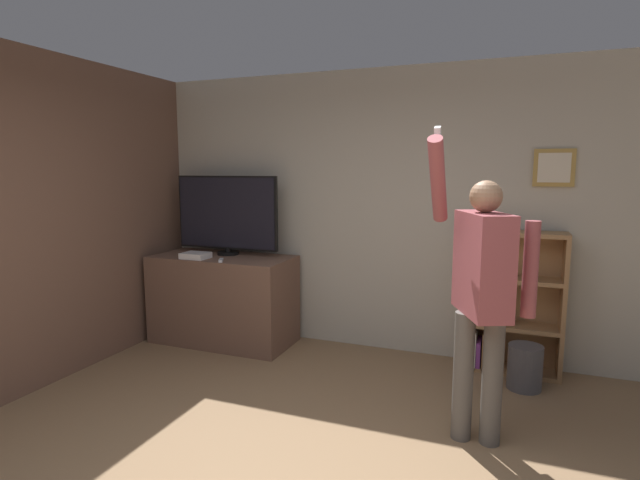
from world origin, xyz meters
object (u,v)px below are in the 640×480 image
Objects in this scene: game_console at (196,256)px; bookshelf at (507,305)px; television at (227,214)px; person at (482,285)px; waste_bin at (525,367)px.

game_console is 0.21× the size of bookshelf.
bookshelf is at bearing 2.84° from television.
person is at bearing -96.51° from bookshelf.
person is (-0.15, -1.30, 0.45)m from bookshelf.
game_console is 0.13× the size of person.
television is 3.09m from waste_bin.
television is at bearing -138.93° from person.
television is 4.43× the size of game_console.
waste_bin is at bearing -4.03° from television.
bookshelf is 3.44× the size of waste_bin.
bookshelf is (2.89, 0.44, -0.33)m from game_console.
bookshelf is 1.38m from person.
game_console is at bearing -177.98° from waste_bin.
television is at bearing 60.10° from game_console.
bookshelf is at bearing 115.95° from waste_bin.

